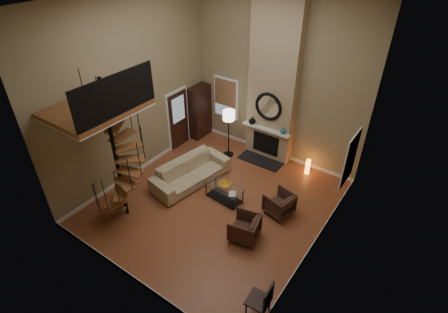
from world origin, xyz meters
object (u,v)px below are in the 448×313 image
Objects in this scene: sofa at (191,171)px; side_chair at (263,300)px; coffee_table at (224,191)px; armchair_near at (281,204)px; accent_lamp at (308,167)px; hutch at (200,112)px; armchair_far at (247,228)px; floor_lamp at (229,119)px.

side_chair reaches higher than sofa.
armchair_near is at bearing 12.68° from coffee_table.
accent_lamp is at bearing 103.84° from side_chair.
hutch is 2.08× the size of side_chair.
armchair_far is at bearing 1.40° from armchair_near.
armchair_far is 1.36× the size of accent_lamp.
armchair_far is at bearing 130.26° from side_chair.
accent_lamp is (0.12, 3.52, -0.10)m from armchair_far.
armchair_far reaches higher than accent_lamp.
sofa is 1.48× the size of floor_lamp.
hutch is 3.79× the size of accent_lamp.
hutch is 2.97m from sofa.
hutch reaches higher than accent_lamp.
accent_lamp is at bearing 0.60° from hutch.
accent_lamp is at bearing 12.06° from floor_lamp.
side_chair reaches higher than accent_lamp.
hutch reaches higher than sofa.
armchair_near is 0.59× the size of coffee_table.
coffee_table is (1.33, -0.08, -0.11)m from sofa.
hutch is at bearing -141.38° from armchair_far.
armchair_near is 0.42× the size of floor_lamp.
sofa is 2.99m from armchair_near.
floor_lamp reaches higher than accent_lamp.
armchair_near is at bearing 155.38° from armchair_far.
hutch is 4.42m from accent_lamp.
accent_lamp is at bearing -38.20° from sofa.
sofa reaches higher than accent_lamp.
floor_lamp reaches higher than coffee_table.
sofa is 2.60× the size of side_chair.
coffee_table is (-1.65, -0.37, -0.07)m from armchair_near.
armchair_far is (2.69, -1.01, -0.04)m from sofa.
armchair_near reaches higher than accent_lamp.
sofa is 1.33m from coffee_table.
armchair_far is 0.75× the size of side_chair.
hutch is 1.80m from floor_lamp.
hutch is 2.86× the size of armchair_near.
side_chair is at bearing -113.08° from sofa.
side_chair reaches higher than coffee_table.
sofa is 2.12× the size of coffee_table.
coffee_table is at bearing -83.50° from sofa.
hutch is at bearing 138.62° from coffee_table.
side_chair is at bearing 34.39° from armchair_near.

